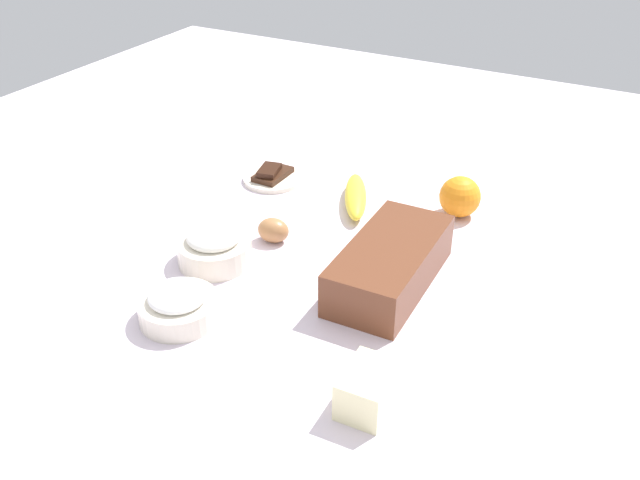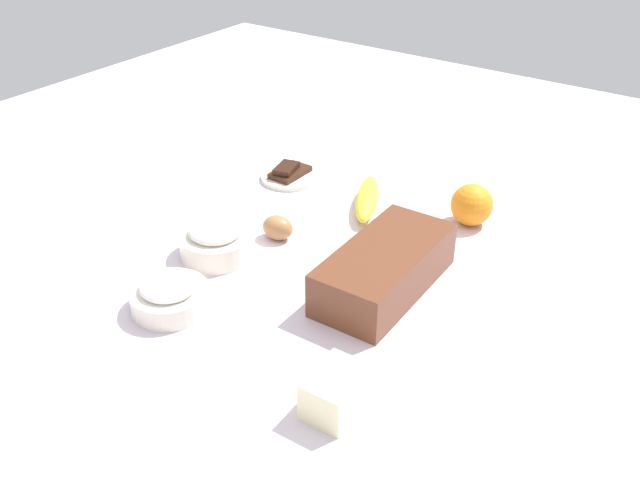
{
  "view_description": "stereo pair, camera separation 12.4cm",
  "coord_description": "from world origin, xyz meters",
  "px_view_note": "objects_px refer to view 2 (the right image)",
  "views": [
    {
      "loc": [
        0.93,
        0.5,
        0.69
      ],
      "look_at": [
        0.0,
        0.0,
        0.04
      ],
      "focal_mm": 39.03,
      "sensor_mm": 36.0,
      "label": 1
    },
    {
      "loc": [
        0.86,
        0.61,
        0.69
      ],
      "look_at": [
        0.0,
        0.0,
        0.04
      ],
      "focal_mm": 39.03,
      "sensor_mm": 36.0,
      "label": 2
    }
  ],
  "objects_px": {
    "flour_bowl": "(216,240)",
    "egg_near_butter": "(278,228)",
    "banana": "(367,199)",
    "chocolate_plate": "(290,175)",
    "loaf_pan": "(385,268)",
    "sugar_bowl": "(170,294)",
    "orange_fruit": "(472,205)",
    "butter_block": "(336,392)"
  },
  "relations": [
    {
      "from": "butter_block",
      "to": "chocolate_plate",
      "type": "bearing_deg",
      "value": -137.76
    },
    {
      "from": "chocolate_plate",
      "to": "egg_near_butter",
      "type": "bearing_deg",
      "value": 32.1
    },
    {
      "from": "orange_fruit",
      "to": "butter_block",
      "type": "relative_size",
      "value": 0.92
    },
    {
      "from": "butter_block",
      "to": "flour_bowl",
      "type": "bearing_deg",
      "value": -116.42
    },
    {
      "from": "flour_bowl",
      "to": "orange_fruit",
      "type": "relative_size",
      "value": 1.61
    },
    {
      "from": "banana",
      "to": "sugar_bowl",
      "type": "bearing_deg",
      "value": -9.7
    },
    {
      "from": "loaf_pan",
      "to": "flour_bowl",
      "type": "bearing_deg",
      "value": -75.22
    },
    {
      "from": "orange_fruit",
      "to": "egg_near_butter",
      "type": "xyz_separation_m",
      "value": [
        0.26,
        -0.27,
        -0.02
      ]
    },
    {
      "from": "loaf_pan",
      "to": "egg_near_butter",
      "type": "height_order",
      "value": "loaf_pan"
    },
    {
      "from": "butter_block",
      "to": "egg_near_butter",
      "type": "xyz_separation_m",
      "value": [
        -0.31,
        -0.34,
        -0.01
      ]
    },
    {
      "from": "flour_bowl",
      "to": "loaf_pan",
      "type": "bearing_deg",
      "value": 105.93
    },
    {
      "from": "banana",
      "to": "chocolate_plate",
      "type": "height_order",
      "value": "banana"
    },
    {
      "from": "flour_bowl",
      "to": "sugar_bowl",
      "type": "distance_m",
      "value": 0.17
    },
    {
      "from": "flour_bowl",
      "to": "egg_near_butter",
      "type": "height_order",
      "value": "flour_bowl"
    },
    {
      "from": "flour_bowl",
      "to": "banana",
      "type": "relative_size",
      "value": 0.7
    },
    {
      "from": "banana",
      "to": "egg_near_butter",
      "type": "distance_m",
      "value": 0.21
    },
    {
      "from": "butter_block",
      "to": "egg_near_butter",
      "type": "relative_size",
      "value": 1.49
    },
    {
      "from": "loaf_pan",
      "to": "flour_bowl",
      "type": "distance_m",
      "value": 0.31
    },
    {
      "from": "sugar_bowl",
      "to": "butter_block",
      "type": "xyz_separation_m",
      "value": [
        0.03,
        0.34,
        0.0
      ]
    },
    {
      "from": "banana",
      "to": "egg_near_butter",
      "type": "height_order",
      "value": "egg_near_butter"
    },
    {
      "from": "flour_bowl",
      "to": "banana",
      "type": "xyz_separation_m",
      "value": [
        -0.31,
        0.13,
        -0.01
      ]
    },
    {
      "from": "banana",
      "to": "loaf_pan",
      "type": "bearing_deg",
      "value": 37.48
    },
    {
      "from": "loaf_pan",
      "to": "butter_block",
      "type": "bearing_deg",
      "value": 16.59
    },
    {
      "from": "banana",
      "to": "butter_block",
      "type": "bearing_deg",
      "value": 27.45
    },
    {
      "from": "butter_block",
      "to": "egg_near_butter",
      "type": "bearing_deg",
      "value": -132.17
    },
    {
      "from": "chocolate_plate",
      "to": "orange_fruit",
      "type": "bearing_deg",
      "value": 96.76
    },
    {
      "from": "banana",
      "to": "egg_near_butter",
      "type": "xyz_separation_m",
      "value": [
        0.2,
        -0.07,
        0.0
      ]
    },
    {
      "from": "loaf_pan",
      "to": "egg_near_butter",
      "type": "relative_size",
      "value": 4.67
    },
    {
      "from": "butter_block",
      "to": "chocolate_plate",
      "type": "relative_size",
      "value": 0.69
    },
    {
      "from": "sugar_bowl",
      "to": "butter_block",
      "type": "bearing_deg",
      "value": 84.7
    },
    {
      "from": "banana",
      "to": "flour_bowl",
      "type": "bearing_deg",
      "value": -22.24
    },
    {
      "from": "butter_block",
      "to": "egg_near_butter",
      "type": "distance_m",
      "value": 0.46
    },
    {
      "from": "sugar_bowl",
      "to": "orange_fruit",
      "type": "xyz_separation_m",
      "value": [
        -0.54,
        0.28,
        0.01
      ]
    },
    {
      "from": "loaf_pan",
      "to": "chocolate_plate",
      "type": "relative_size",
      "value": 2.17
    },
    {
      "from": "flour_bowl",
      "to": "sugar_bowl",
      "type": "xyz_separation_m",
      "value": [
        0.16,
        0.05,
        -0.0
      ]
    },
    {
      "from": "loaf_pan",
      "to": "flour_bowl",
      "type": "xyz_separation_m",
      "value": [
        0.09,
        -0.3,
        -0.01
      ]
    },
    {
      "from": "banana",
      "to": "orange_fruit",
      "type": "xyz_separation_m",
      "value": [
        -0.06,
        0.2,
        0.02
      ]
    },
    {
      "from": "sugar_bowl",
      "to": "egg_near_butter",
      "type": "xyz_separation_m",
      "value": [
        -0.27,
        0.01,
        -0.0
      ]
    },
    {
      "from": "banana",
      "to": "egg_near_butter",
      "type": "relative_size",
      "value": 3.14
    },
    {
      "from": "sugar_bowl",
      "to": "butter_block",
      "type": "height_order",
      "value": "sugar_bowl"
    },
    {
      "from": "orange_fruit",
      "to": "egg_near_butter",
      "type": "relative_size",
      "value": 1.36
    },
    {
      "from": "banana",
      "to": "orange_fruit",
      "type": "relative_size",
      "value": 2.31
    }
  ]
}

